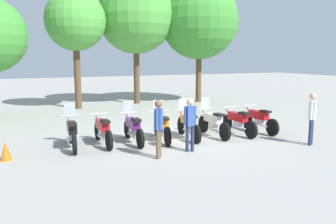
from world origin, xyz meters
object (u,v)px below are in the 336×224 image
object	(u,v)px
motorcycle_0	(72,132)
motorcycle_3	(162,126)
person_0	(190,121)
motorcycle_1	(103,130)
motorcycle_7	(258,119)
motorcycle_2	(133,128)
tree_2	(136,16)
person_2	(312,115)
person_1	(159,124)
motorcycle_6	(238,121)
tree_1	(75,21)
motorcycle_5	(213,122)
tree_3	(199,21)
traffic_cone	(6,151)
motorcycle_4	(188,124)

from	to	relation	value
motorcycle_0	motorcycle_3	distance (m)	3.04
person_0	motorcycle_0	bearing A→B (deg)	-113.24
motorcycle_1	motorcycle_7	bearing A→B (deg)	-94.06
motorcycle_2	person_0	xyz separation A→B (m)	(1.24, -1.80, 0.46)
tree_2	person_2	bearing A→B (deg)	-81.92
motorcycle_0	person_1	world-z (taller)	person_1
person_0	motorcycle_2	bearing A→B (deg)	-137.99
motorcycle_6	tree_1	distance (m)	11.10
motorcycle_7	person_2	world-z (taller)	person_2
motorcycle_5	tree_3	size ratio (longest dim) A/B	0.29
tree_3	traffic_cone	xyz separation A→B (m)	(-11.45, -9.43, -4.88)
person_2	tree_1	distance (m)	13.45
motorcycle_5	motorcycle_1	bearing A→B (deg)	85.57
motorcycle_6	person_1	world-z (taller)	person_1
motorcycle_2	traffic_cone	size ratio (longest dim) A/B	3.99
motorcycle_5	person_0	size ratio (longest dim) A/B	1.31
traffic_cone	motorcycle_3	bearing A→B (deg)	4.76
person_0	person_1	size ratio (longest dim) A/B	0.98
motorcycle_5	person_1	world-z (taller)	person_1
motorcycle_4	tree_1	size ratio (longest dim) A/B	0.34
motorcycle_7	person_1	xyz separation A→B (m)	(-4.97, -1.78, 0.50)
tree_2	tree_1	bearing A→B (deg)	-168.27
motorcycle_0	motorcycle_7	bearing A→B (deg)	-89.00
motorcycle_4	person_1	bearing A→B (deg)	141.31
motorcycle_2	tree_2	size ratio (longest dim) A/B	0.28
person_2	person_0	bearing A→B (deg)	-133.48
motorcycle_4	motorcycle_5	bearing A→B (deg)	-86.50
motorcycle_7	motorcycle_1	bearing A→B (deg)	85.06
motorcycle_2	motorcycle_6	bearing A→B (deg)	-92.33
motorcycle_1	tree_3	xyz separation A→B (m)	(8.50, 8.76, 4.66)
motorcycle_1	motorcycle_0	bearing A→B (deg)	91.46
motorcycle_2	motorcycle_7	size ratio (longest dim) A/B	1.00
motorcycle_2	tree_1	xyz separation A→B (m)	(-0.22, 8.95, 4.31)
motorcycle_0	motorcycle_6	xyz separation A→B (m)	(6.06, -0.48, -0.01)
motorcycle_6	tree_2	size ratio (longest dim) A/B	0.28
motorcycle_2	person_2	size ratio (longest dim) A/B	1.26
traffic_cone	tree_1	bearing A→B (deg)	68.43
motorcycle_3	traffic_cone	xyz separation A→B (m)	(-4.98, -0.41, -0.24)
motorcycle_3	motorcycle_6	size ratio (longest dim) A/B	0.99
tree_3	traffic_cone	bearing A→B (deg)	-140.51
tree_3	person_2	bearing A→B (deg)	-100.61
motorcycle_7	motorcycle_3	bearing A→B (deg)	86.57
person_1	tree_3	bearing A→B (deg)	-83.59
motorcycle_0	motorcycle_1	size ratio (longest dim) A/B	1.00
motorcycle_0	motorcycle_5	world-z (taller)	same
motorcycle_4	motorcycle_7	world-z (taller)	motorcycle_4
tree_3	motorcycle_6	bearing A→B (deg)	-110.40
traffic_cone	motorcycle_5	bearing A→B (deg)	2.39
motorcycle_2	traffic_cone	distance (m)	4.01
person_2	traffic_cone	bearing A→B (deg)	-134.12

